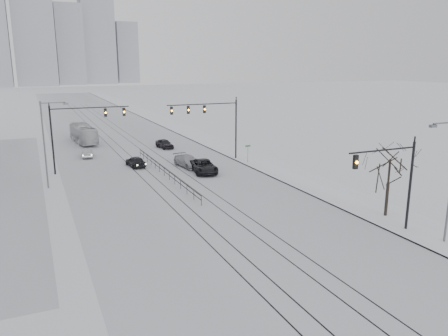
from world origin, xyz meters
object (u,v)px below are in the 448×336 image
at_px(sedan_sb_outer, 88,153).
at_px(sedan_nb_front, 204,166).
at_px(bare_tree, 390,165).
at_px(sedan_nb_right, 188,161).
at_px(traffic_mast_near, 395,176).
at_px(sedan_sb_inner, 136,162).
at_px(sedan_nb_far, 164,144).
at_px(box_truck, 83,134).

xyz_separation_m(sedan_sb_outer, sedan_nb_front, (11.53, -14.76, 0.12)).
distance_m(bare_tree, sedan_nb_front, 22.59).
bearing_deg(sedan_nb_right, sedan_nb_front, -87.29).
relative_size(traffic_mast_near, sedan_sb_outer, 1.78).
distance_m(sedan_sb_inner, sedan_nb_far, 12.59).
bearing_deg(sedan_nb_far, traffic_mast_near, -89.81).
xyz_separation_m(bare_tree, sedan_nb_front, (-8.46, 20.61, -3.72)).
xyz_separation_m(bare_tree, sedan_sb_outer, (-19.99, 35.37, -3.84)).
relative_size(sedan_sb_outer, sedan_nb_front, 0.71).
bearing_deg(sedan_nb_right, traffic_mast_near, -85.02).
distance_m(sedan_sb_inner, sedan_sb_outer, 9.72).
xyz_separation_m(sedan_nb_right, box_truck, (-9.95, 23.22, 0.75)).
bearing_deg(bare_tree, sedan_nb_right, 110.84).
distance_m(traffic_mast_near, sedan_nb_front, 24.67).
bearing_deg(box_truck, sedan_sb_inner, 95.73).
xyz_separation_m(traffic_mast_near, sedan_sb_outer, (-17.58, 38.38, -3.91)).
distance_m(sedan_nb_front, sedan_nb_far, 16.88).
height_order(bare_tree, sedan_sb_outer, bare_tree).
xyz_separation_m(sedan_sb_inner, sedan_nb_far, (6.83, 10.57, 0.02)).
xyz_separation_m(traffic_mast_near, bare_tree, (2.41, 3.00, -0.07)).
relative_size(sedan_sb_inner, sedan_nb_far, 0.98).
bearing_deg(sedan_sb_inner, traffic_mast_near, 105.59).
bearing_deg(traffic_mast_near, sedan_nb_front, 104.36).
relative_size(bare_tree, sedan_nb_right, 1.21).
bearing_deg(traffic_mast_near, box_truck, 108.38).
xyz_separation_m(bare_tree, sedan_nb_far, (-8.37, 37.49, -3.80)).
bearing_deg(bare_tree, traffic_mast_near, -128.76).
bearing_deg(sedan_sb_outer, bare_tree, 127.51).
distance_m(traffic_mast_near, sedan_sb_inner, 32.77).
bearing_deg(traffic_mast_near, sedan_sb_outer, 114.61).
distance_m(bare_tree, sedan_sb_inner, 31.15).
bearing_deg(sedan_sb_inner, sedan_nb_far, -130.42).
bearing_deg(sedan_sb_inner, sedan_sb_outer, -68.02).
bearing_deg(sedan_nb_front, sedan_sb_inner, 144.57).
height_order(sedan_sb_inner, box_truck, box_truck).
distance_m(sedan_sb_outer, sedan_nb_right, 15.56).
height_order(bare_tree, box_truck, bare_tree).
bearing_deg(sedan_nb_front, sedan_nb_right, 109.41).
relative_size(bare_tree, box_truck, 0.57).
height_order(traffic_mast_near, sedan_sb_inner, traffic_mast_near).
distance_m(sedan_sb_inner, sedan_nb_front, 9.23).
distance_m(sedan_sb_inner, box_truck, 20.85).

